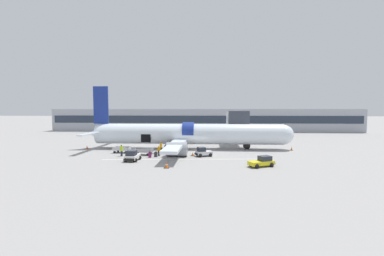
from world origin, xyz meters
The scene contains 20 objects.
ground_plane centered at (0.00, 0.00, 0.00)m, with size 500.00×500.00×0.00m, color gray.
apron_marking_line centered at (-1.08, -6.54, 0.00)m, with size 24.29×2.34×0.01m.
terminal_strip centered at (0.00, 43.17, 3.62)m, with size 99.14×9.75×7.24m.
jet_bridge_stub centered at (7.33, 10.91, 5.03)m, with size 3.77×13.79×6.80m.
airplane centered at (-2.30, 3.26, 2.60)m, with size 37.16×29.26×11.25m.
baggage_tug_lead centered at (8.38, -10.62, 0.57)m, with size 3.50×2.62×1.30m.
baggage_tug_mid centered at (-8.68, -8.20, 0.65)m, with size 2.04×2.84×1.50m.
baggage_tug_rear centered at (0.96, -4.06, 0.59)m, with size 2.78×2.31×1.41m.
baggage_cart_loading centered at (-8.46, -3.43, 0.54)m, with size 4.09×2.15×1.07m.
baggage_cart_queued centered at (-12.30, -1.66, 0.49)m, with size 3.61×1.95×1.06m.
ground_crew_loader_a centered at (-5.79, -4.08, 0.83)m, with size 0.54×0.48×1.58m.
ground_crew_loader_b centered at (-11.37, -4.75, 0.91)m, with size 0.43×0.60×1.73m.
ground_crew_driver centered at (-4.45, -1.50, 0.87)m, with size 0.58×0.45×1.66m.
ground_crew_supervisor centered at (-6.09, -0.85, 0.91)m, with size 0.54×0.56×1.73m.
suitcase_on_tarmac_upright centered at (-6.07, -5.09, 0.36)m, with size 0.51×0.38×0.83m.
suitcase_on_tarmac_spare centered at (-6.83, -5.62, 0.38)m, with size 0.47×0.32×0.87m.
safety_cone_nose centered at (16.11, 2.68, 0.33)m, with size 0.48×0.48×0.71m.
safety_cone_engine_left centered at (-3.28, -12.15, 0.33)m, with size 0.63×0.63×0.71m.
safety_cone_wingtip centered at (-0.65, -3.73, 0.26)m, with size 0.62×0.62×0.55m.
safety_cone_tail centered at (-20.02, 1.94, 0.28)m, with size 0.54×0.54×0.60m.
Camera 1 is at (1.80, -42.35, 6.99)m, focal length 24.00 mm.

